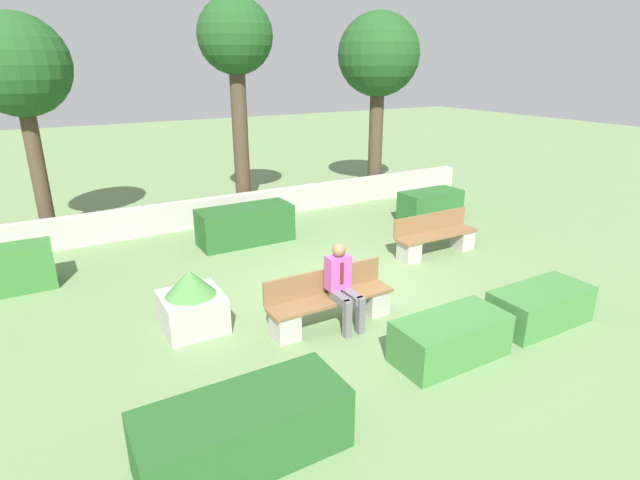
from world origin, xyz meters
The scene contains 15 objects.
ground_plane centered at (0.00, 0.00, 0.00)m, with size 60.00×60.00×0.00m, color #6B8956.
perimeter_wall centered at (0.00, 5.12, 0.35)m, with size 14.77×0.30×0.70m.
bench_front centered at (-0.84, -0.84, 0.35)m, with size 2.11×0.48×0.87m.
bench_left_side centered at (2.74, 0.66, 0.34)m, with size 1.99×0.48×0.87m.
person_seated_man centered at (-0.71, -0.99, 0.75)m, with size 0.38×0.63×1.35m.
hedge_block_near_left centered at (4.31, 2.60, 0.39)m, with size 1.63×0.79×0.79m.
hedge_block_near_right centered at (-5.22, 3.11, 0.42)m, with size 1.42×0.65×0.84m.
hedge_block_mid_left centered at (0.11, -2.52, 0.31)m, with size 1.65×0.78×0.62m.
hedge_block_mid_right centered at (-3.11, -2.87, 0.36)m, with size 2.18×0.87×0.72m.
hedge_block_far_left centered at (-0.55, 3.42, 0.42)m, with size 2.14×0.86×0.84m.
hedge_block_far_right centered at (2.05, -2.50, 0.30)m, with size 1.67×0.79×0.59m.
planter_corner_left centered at (-2.78, 0.09, 0.46)m, with size 0.92×0.92×0.99m.
tree_leftmost centered at (-4.48, 5.91, 3.81)m, with size 2.14×2.14×4.97m.
tree_center_left centered at (0.38, 5.87, 4.35)m, with size 1.91×1.91×5.54m.
tree_center_right centered at (4.76, 5.73, 4.06)m, with size 2.40×2.40×5.37m.
Camera 1 is at (-4.53, -6.90, 3.95)m, focal length 28.00 mm.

